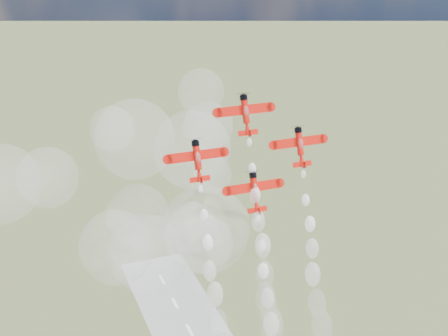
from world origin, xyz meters
name	(u,v)px	position (x,y,z in m)	size (l,w,h in m)	color
plane_lead	(246,114)	(-10.89, 10.21, 113.85)	(12.56, 5.48, 8.64)	red
plane_left	(197,160)	(-22.87, 7.38, 105.96)	(12.56, 5.48, 8.64)	red
plane_right	(300,146)	(1.09, 7.38, 105.96)	(12.56, 5.48, 8.64)	red
plane_slot	(255,191)	(-10.89, 4.54, 98.07)	(12.56, 5.48, 8.64)	red
smoke_trail_lead	(267,289)	(-10.83, -2.66, 77.67)	(5.59, 16.45, 41.09)	white
smoke_trail_right	(319,317)	(0.82, -5.96, 69.55)	(5.45, 17.10, 41.45)	white
drifted_smoke_cloud	(154,197)	(-28.35, 24.32, 90.98)	(66.24, 37.20, 52.76)	white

